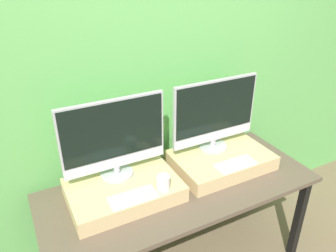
# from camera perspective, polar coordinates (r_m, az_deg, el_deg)

# --- Properties ---
(wall_back) EXTENTS (8.00, 0.04, 2.60)m
(wall_back) POSITION_cam_1_polar(r_m,az_deg,el_deg) (2.14, -3.16, 8.67)
(wall_back) COLOR #66B75B
(wall_back) RESTS_ON ground_plane
(workbench) EXTENTS (1.72, 0.70, 0.71)m
(workbench) POSITION_cam_1_polar(r_m,az_deg,el_deg) (2.12, 2.16, -11.85)
(workbench) COLOR brown
(workbench) RESTS_ON ground_plane
(wooden_riser_left) EXTENTS (0.64, 0.43, 0.10)m
(wooden_riser_left) POSITION_cam_1_polar(r_m,az_deg,el_deg) (1.98, -7.70, -10.97)
(wooden_riser_left) COLOR #D6B77F
(wooden_riser_left) RESTS_ON workbench
(monitor_left) EXTENTS (0.62, 0.20, 0.49)m
(monitor_left) POSITION_cam_1_polar(r_m,az_deg,el_deg) (1.90, -9.38, -1.97)
(monitor_left) COLOR #B2B2B7
(monitor_left) RESTS_ON wooden_riser_left
(keyboard_left) EXTENTS (0.26, 0.11, 0.01)m
(keyboard_left) POSITION_cam_1_polar(r_m,az_deg,el_deg) (1.84, -6.13, -12.21)
(keyboard_left) COLOR silver
(keyboard_left) RESTS_ON wooden_riser_left
(mug) EXTENTS (0.08, 0.08, 0.08)m
(mug) POSITION_cam_1_polar(r_m,az_deg,el_deg) (1.87, -0.85, -9.80)
(mug) COLOR white
(mug) RESTS_ON wooden_riser_left
(wooden_riser_right) EXTENTS (0.64, 0.43, 0.10)m
(wooden_riser_right) POSITION_cam_1_polar(r_m,az_deg,el_deg) (2.26, 9.21, -5.84)
(wooden_riser_right) COLOR #D6B77F
(wooden_riser_right) RESTS_ON workbench
(monitor_right) EXTENTS (0.62, 0.20, 0.49)m
(monitor_right) POSITION_cam_1_polar(r_m,az_deg,el_deg) (2.18, 8.19, 2.16)
(monitor_right) COLOR #B2B2B7
(monitor_right) RESTS_ON wooden_riser_right
(keyboard_right) EXTENTS (0.26, 0.11, 0.01)m
(keyboard_right) POSITION_cam_1_polar(r_m,az_deg,el_deg) (2.13, 11.68, -6.49)
(keyboard_right) COLOR silver
(keyboard_right) RESTS_ON wooden_riser_right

